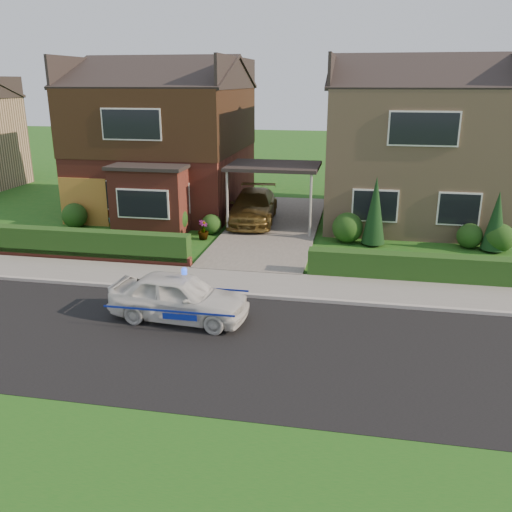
# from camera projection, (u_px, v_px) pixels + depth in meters

# --- Properties ---
(ground) EXTENTS (120.00, 120.00, 0.00)m
(ground) POSITION_uv_depth(u_px,v_px,m) (203.00, 343.00, 13.25)
(ground) COLOR #195316
(ground) RESTS_ON ground
(road) EXTENTS (60.00, 6.00, 0.02)m
(road) POSITION_uv_depth(u_px,v_px,m) (203.00, 343.00, 13.25)
(road) COLOR black
(road) RESTS_ON ground
(kerb) EXTENTS (60.00, 0.16, 0.12)m
(kerb) POSITION_uv_depth(u_px,v_px,m) (232.00, 294.00, 16.08)
(kerb) COLOR #9E9993
(kerb) RESTS_ON ground
(sidewalk) EXTENTS (60.00, 2.00, 0.10)m
(sidewalk) POSITION_uv_depth(u_px,v_px,m) (239.00, 282.00, 17.06)
(sidewalk) COLOR slate
(sidewalk) RESTS_ON ground
(grass_verge) EXTENTS (60.00, 4.00, 0.01)m
(grass_verge) POSITION_uv_depth(u_px,v_px,m) (116.00, 485.00, 8.57)
(grass_verge) COLOR #195316
(grass_verge) RESTS_ON ground
(driveway) EXTENTS (3.80, 12.00, 0.12)m
(driveway) POSITION_uv_depth(u_px,v_px,m) (273.00, 227.00, 23.51)
(driveway) COLOR #666059
(driveway) RESTS_ON ground
(house_left) EXTENTS (7.50, 9.53, 7.25)m
(house_left) POSITION_uv_depth(u_px,v_px,m) (165.00, 131.00, 26.09)
(house_left) COLOR maroon
(house_left) RESTS_ON ground
(house_right) EXTENTS (7.50, 8.06, 7.25)m
(house_right) POSITION_uv_depth(u_px,v_px,m) (413.00, 138.00, 24.17)
(house_right) COLOR tan
(house_right) RESTS_ON ground
(carport_link) EXTENTS (3.80, 3.00, 2.77)m
(carport_link) POSITION_uv_depth(u_px,v_px,m) (274.00, 167.00, 22.67)
(carport_link) COLOR black
(carport_link) RESTS_ON ground
(garage_door) EXTENTS (2.20, 0.10, 2.10)m
(garage_door) POSITION_uv_depth(u_px,v_px,m) (84.00, 202.00, 23.69)
(garage_door) COLOR #91571F
(garage_door) RESTS_ON ground
(dwarf_wall) EXTENTS (7.70, 0.25, 0.36)m
(dwarf_wall) POSITION_uv_depth(u_px,v_px,m) (87.00, 256.00, 19.17)
(dwarf_wall) COLOR maroon
(dwarf_wall) RESTS_ON ground
(hedge_left) EXTENTS (7.50, 0.55, 0.90)m
(hedge_left) POSITION_uv_depth(u_px,v_px,m) (89.00, 260.00, 19.37)
(hedge_left) COLOR black
(hedge_left) RESTS_ON ground
(hedge_right) EXTENTS (7.50, 0.55, 0.80)m
(hedge_right) POSITION_uv_depth(u_px,v_px,m) (426.00, 282.00, 17.22)
(hedge_right) COLOR black
(hedge_right) RESTS_ON ground
(shrub_left_far) EXTENTS (1.08, 1.08, 1.08)m
(shrub_left_far) POSITION_uv_depth(u_px,v_px,m) (75.00, 216.00, 23.46)
(shrub_left_far) COLOR black
(shrub_left_far) RESTS_ON ground
(shrub_left_mid) EXTENTS (1.32, 1.32, 1.32)m
(shrub_left_mid) POSITION_uv_depth(u_px,v_px,m) (172.00, 219.00, 22.44)
(shrub_left_mid) COLOR black
(shrub_left_mid) RESTS_ON ground
(shrub_left_near) EXTENTS (0.84, 0.84, 0.84)m
(shrub_left_near) POSITION_uv_depth(u_px,v_px,m) (211.00, 224.00, 22.52)
(shrub_left_near) COLOR black
(shrub_left_near) RESTS_ON ground
(shrub_right_near) EXTENTS (1.20, 1.20, 1.20)m
(shrub_right_near) POSITION_uv_depth(u_px,v_px,m) (347.00, 228.00, 21.28)
(shrub_right_near) COLOR black
(shrub_right_near) RESTS_ON ground
(shrub_right_mid) EXTENTS (0.96, 0.96, 0.96)m
(shrub_right_mid) POSITION_uv_depth(u_px,v_px,m) (470.00, 236.00, 20.60)
(shrub_right_mid) COLOR black
(shrub_right_mid) RESTS_ON ground
(shrub_right_far) EXTENTS (1.08, 1.08, 1.08)m
(shrub_right_far) POSITION_uv_depth(u_px,v_px,m) (500.00, 238.00, 20.12)
(shrub_right_far) COLOR black
(shrub_right_far) RESTS_ON ground
(conifer_a) EXTENTS (0.90, 0.90, 2.60)m
(conifer_a) POSITION_uv_depth(u_px,v_px,m) (375.00, 213.00, 20.70)
(conifer_a) COLOR black
(conifer_a) RESTS_ON ground
(conifer_b) EXTENTS (0.90, 0.90, 2.20)m
(conifer_b) POSITION_uv_depth(u_px,v_px,m) (496.00, 223.00, 19.99)
(conifer_b) COLOR black
(conifer_b) RESTS_ON ground
(police_car) EXTENTS (3.43, 3.84, 1.44)m
(police_car) POSITION_uv_depth(u_px,v_px,m) (179.00, 297.00, 14.35)
(police_car) COLOR silver
(police_car) RESTS_ON ground
(driveway_car) EXTENTS (2.27, 4.85, 1.37)m
(driveway_car) POSITION_uv_depth(u_px,v_px,m) (253.00, 206.00, 23.97)
(driveway_car) COLOR brown
(driveway_car) RESTS_ON driveway
(potted_plant_a) EXTENTS (0.43, 0.35, 0.71)m
(potted_plant_a) POSITION_uv_depth(u_px,v_px,m) (113.00, 225.00, 22.70)
(potted_plant_a) COLOR gray
(potted_plant_a) RESTS_ON ground
(potted_plant_b) EXTENTS (0.48, 0.45, 0.71)m
(potted_plant_b) POSITION_uv_depth(u_px,v_px,m) (165.00, 242.00, 20.27)
(potted_plant_b) COLOR gray
(potted_plant_b) RESTS_ON ground
(potted_plant_c) EXTENTS (0.55, 0.55, 0.78)m
(potted_plant_c) POSITION_uv_depth(u_px,v_px,m) (203.00, 230.00, 21.72)
(potted_plant_c) COLOR gray
(potted_plant_c) RESTS_ON ground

